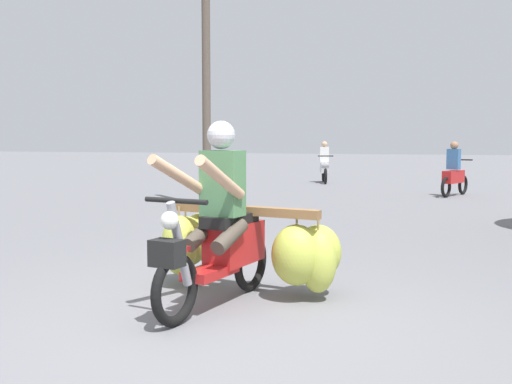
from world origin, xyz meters
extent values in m
plane|color=slate|center=(0.00, 0.00, 0.00)|extent=(120.00, 120.00, 0.00)
torus|color=black|center=(-0.37, -0.01, 0.28)|extent=(0.16, 0.57, 0.56)
torus|color=black|center=(-0.19, 1.17, 0.28)|extent=(0.16, 0.57, 0.56)
cube|color=red|center=(-0.30, 0.48, 0.32)|extent=(0.32, 0.59, 0.08)
cube|color=red|center=(-0.24, 0.88, 0.50)|extent=(0.37, 0.67, 0.36)
cube|color=black|center=(-0.25, 0.80, 0.72)|extent=(0.35, 0.63, 0.10)
cylinder|color=gray|center=(-0.36, 0.05, 0.62)|extent=(0.11, 0.29, 0.69)
cylinder|color=black|center=(-0.37, 0.01, 0.96)|extent=(0.56, 0.12, 0.04)
sphere|color=silver|center=(-0.38, -0.07, 0.82)|extent=(0.14, 0.14, 0.14)
cube|color=black|center=(-0.39, -0.11, 0.58)|extent=(0.26, 0.19, 0.20)
cube|color=red|center=(-0.37, -0.01, 0.58)|extent=(0.14, 0.29, 0.04)
cube|color=olive|center=(-0.21, 1.03, 0.78)|extent=(1.50, 0.32, 0.08)
cube|color=olive|center=(-0.19, 1.20, 0.75)|extent=(1.35, 0.28, 0.06)
ellipsoid|color=#BAC44A|center=(-0.87, 1.04, 0.42)|extent=(0.44, 0.42, 0.57)
cylinder|color=#998459|center=(-0.87, 1.04, 0.73)|extent=(0.02, 0.02, 0.12)
ellipsoid|color=#B9C349|center=(0.31, 0.97, 0.41)|extent=(0.49, 0.45, 0.54)
cylinder|color=#998459|center=(0.31, 0.97, 0.72)|extent=(0.02, 0.02, 0.14)
ellipsoid|color=#BCC74C|center=(0.49, 1.02, 0.36)|extent=(0.35, 0.32, 0.56)
cylinder|color=#998459|center=(0.49, 1.02, 0.70)|extent=(0.02, 0.02, 0.18)
ellipsoid|color=#B7C146|center=(-0.80, 1.40, 0.45)|extent=(0.52, 0.48, 0.48)
cylinder|color=#998459|center=(-0.80, 1.40, 0.72)|extent=(0.02, 0.02, 0.13)
ellipsoid|color=#BAC44A|center=(0.45, 1.21, 0.41)|extent=(0.45, 0.41, 0.50)
cylinder|color=#998459|center=(0.45, 1.21, 0.71)|extent=(0.02, 0.02, 0.17)
ellipsoid|color=#BFC94F|center=(-0.89, 1.23, 0.42)|extent=(0.51, 0.47, 0.50)
cylinder|color=#998459|center=(-0.89, 1.23, 0.71)|extent=(0.02, 0.02, 0.15)
cube|color=#4C7F51|center=(-0.27, 0.68, 1.05)|extent=(0.37, 0.27, 0.56)
sphere|color=silver|center=(-0.27, 0.66, 1.46)|extent=(0.24, 0.24, 0.24)
cylinder|color=tan|center=(-0.12, 0.32, 1.11)|extent=(0.14, 0.72, 0.39)
cylinder|color=tan|center=(-0.51, 0.37, 1.11)|extent=(0.25, 0.72, 0.39)
cylinder|color=#4C4238|center=(-0.15, 0.54, 0.62)|extent=(0.19, 0.45, 0.27)
cylinder|color=#4C4238|center=(-0.42, 0.58, 0.62)|extent=(0.19, 0.45, 0.27)
torus|color=black|center=(1.67, 12.45, 0.26)|extent=(0.26, 0.51, 0.52)
torus|color=black|center=(1.28, 11.42, 0.26)|extent=(0.26, 0.51, 0.52)
cube|color=red|center=(1.44, 11.84, 0.50)|extent=(0.55, 0.93, 0.32)
cylinder|color=black|center=(1.66, 12.40, 0.92)|extent=(0.48, 0.21, 0.04)
cube|color=#386699|center=(1.43, 11.82, 0.95)|extent=(0.35, 0.29, 0.52)
sphere|color=#9E7051|center=(1.44, 11.84, 1.30)|extent=(0.20, 0.20, 0.20)
torus|color=black|center=(-2.59, 14.98, 0.26)|extent=(0.23, 0.52, 0.52)
torus|color=black|center=(-2.91, 16.03, 0.26)|extent=(0.23, 0.52, 0.52)
cube|color=silver|center=(-2.78, 15.60, 0.50)|extent=(0.49, 0.93, 0.32)
cylinder|color=black|center=(-2.60, 15.02, 0.92)|extent=(0.49, 0.18, 0.04)
cube|color=silver|center=(-2.78, 15.62, 0.95)|extent=(0.34, 0.28, 0.52)
sphere|color=tan|center=(-2.78, 15.60, 1.30)|extent=(0.20, 0.20, 0.20)
cylinder|color=brown|center=(-3.57, 7.71, 3.08)|extent=(0.18, 0.18, 6.17)
camera|label=1|loc=(1.67, -3.95, 1.41)|focal=41.30mm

